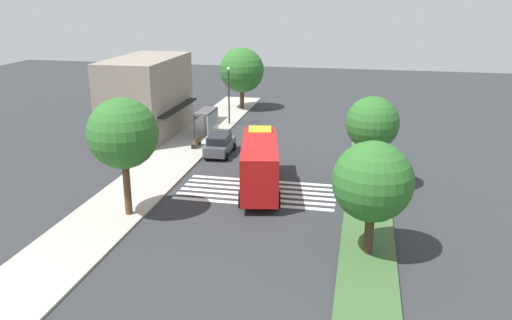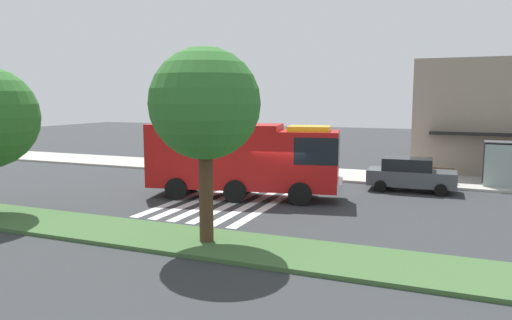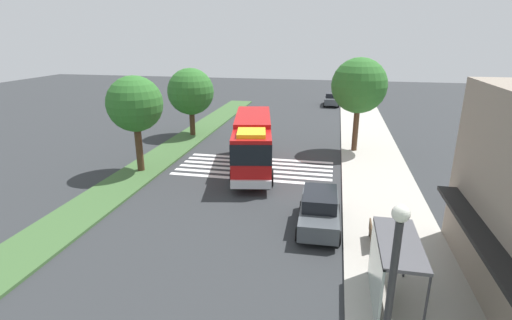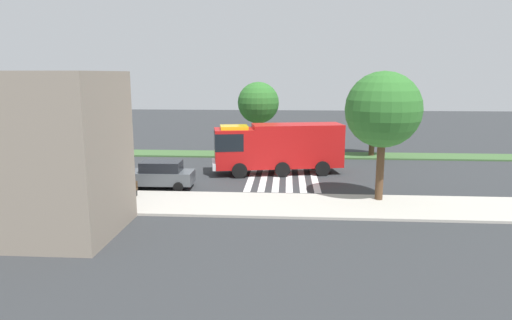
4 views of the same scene
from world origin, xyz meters
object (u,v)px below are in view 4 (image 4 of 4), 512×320
object	(u,v)px
bench_near_shelter	(124,189)
median_tree_far_west	(373,110)
parked_car_mid	(159,175)
fire_truck	(275,146)
sidewalk_tree_far_west	(383,110)
bus_stop_shelter	(58,166)
median_tree_west	(258,103)

from	to	relation	value
bench_near_shelter	median_tree_far_west	size ratio (longest dim) A/B	0.26
median_tree_far_west	bench_near_shelter	bearing A→B (deg)	41.05
bench_near_shelter	median_tree_far_west	xyz separation A→B (m)	(-17.33, -15.09, 3.58)
parked_car_mid	fire_truck	bearing A→B (deg)	-147.54
parked_car_mid	sidewalk_tree_far_west	world-z (taller)	sidewalk_tree_far_west
bench_near_shelter	sidewalk_tree_far_west	bearing A→B (deg)	-178.78
bench_near_shelter	parked_car_mid	bearing A→B (deg)	-119.89
bus_stop_shelter	bench_near_shelter	world-z (taller)	bus_stop_shelter
bench_near_shelter	sidewalk_tree_far_west	distance (m)	15.85
bus_stop_shelter	median_tree_west	world-z (taller)	median_tree_west
sidewalk_tree_far_west	bus_stop_shelter	bearing A→B (deg)	0.89
fire_truck	median_tree_west	bearing A→B (deg)	-88.00
parked_car_mid	bench_near_shelter	xyz separation A→B (m)	(1.45, 2.52, -0.32)
sidewalk_tree_far_west	fire_truck	bearing A→B (deg)	-48.74
fire_truck	sidewalk_tree_far_west	world-z (taller)	sidewalk_tree_far_west
sidewalk_tree_far_west	median_tree_far_west	bearing A→B (deg)	-98.52
parked_car_mid	bench_near_shelter	distance (m)	2.93
sidewalk_tree_far_west	median_tree_west	world-z (taller)	sidewalk_tree_far_west
bus_stop_shelter	sidewalk_tree_far_west	bearing A→B (deg)	-179.11
bench_near_shelter	median_tree_west	bearing A→B (deg)	-115.21
bus_stop_shelter	parked_car_mid	bearing A→B (deg)	-155.37
sidewalk_tree_far_west	median_tree_west	xyz separation A→B (m)	(8.01, -14.77, -0.59)
parked_car_mid	bus_stop_shelter	distance (m)	6.07
bus_stop_shelter	bench_near_shelter	xyz separation A→B (m)	(-4.00, 0.02, -1.30)
fire_truck	sidewalk_tree_far_west	bearing A→B (deg)	120.44
sidewalk_tree_far_west	bench_near_shelter	bearing A→B (deg)	1.22
parked_car_mid	bus_stop_shelter	xyz separation A→B (m)	(5.45, 2.50, 0.97)
fire_truck	sidewalk_tree_far_west	xyz separation A→B (m)	(-6.28, 7.16, 3.26)
bus_stop_shelter	median_tree_far_west	bearing A→B (deg)	-144.76
fire_truck	bench_near_shelter	xyz separation A→B (m)	(8.84, 7.48, -1.50)
bus_stop_shelter	median_tree_far_west	world-z (taller)	median_tree_far_west
fire_truck	median_tree_west	world-z (taller)	median_tree_west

